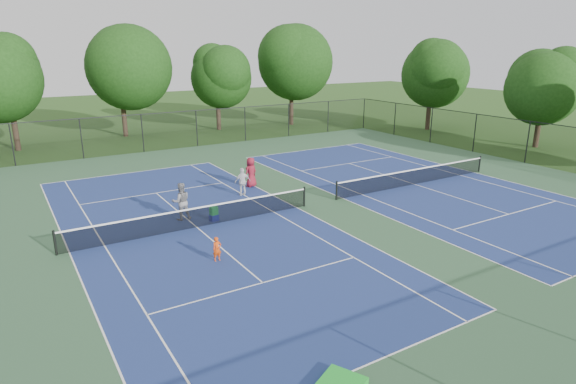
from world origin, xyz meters
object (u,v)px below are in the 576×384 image
tree_back_d (291,59)px  ball_crate (214,218)px  tree_side_e (432,70)px  tree_back_a (6,74)px  tree_side_f (545,83)px  bystander_c (251,172)px  tree_back_b (119,63)px  child_player (217,249)px  instructor (181,201)px  bystander_a (243,182)px  tree_back_c (217,74)px  ball_hopper (214,211)px

tree_back_d → ball_crate: (-18.95, -23.56, -6.67)m
tree_back_d → tree_side_e: size_ratio=1.17×
tree_back_a → tree_side_f: tree_back_a is taller
tree_side_e → bystander_c: 26.83m
tree_back_a → tree_back_b: bearing=12.5°
tree_side_f → child_player: (-31.63, -6.84, -4.76)m
instructor → bystander_a: bearing=-147.7°
tree_back_c → tree_back_d: size_ratio=0.81×
tree_side_f → child_player: tree_side_f is taller
bystander_c → ball_crate: bystander_c is taller
instructor → bystander_c: size_ratio=1.04×
instructor → tree_back_a: bearing=-68.9°
tree_back_c → tree_side_f: bearing=-49.2°
tree_back_c → ball_crate: bearing=-114.0°
tree_back_a → tree_back_b: 9.24m
child_player → instructor: instructor is taller
tree_side_f → ball_crate: 30.49m
tree_back_c → ball_hopper: (-10.95, -24.56, -4.97)m
ball_crate → tree_back_c: bearing=66.0°
tree_side_f → tree_back_b: bearing=140.6°
tree_side_f → ball_crate: bearing=-175.1°
tree_side_e → ball_crate: bearing=-154.9°
ball_crate → tree_side_f: bearing=4.9°
tree_back_d → ball_hopper: tree_back_d is taller
instructor → bystander_c: instructor is taller
tree_back_d → bystander_c: bearing=-127.4°
tree_back_c → tree_side_f: tree_back_c is taller
child_player → bystander_c: size_ratio=0.56×
tree_back_c → ball_crate: (-10.95, -24.56, -5.32)m
child_player → ball_crate: child_player is taller
bystander_c → instructor: bearing=14.1°
tree_back_a → tree_back_d: bearing=0.0°
tree_back_b → child_player: bearing=-96.9°
bystander_c → ball_hopper: bearing=28.2°
ball_crate → bystander_a: bearing=44.9°
child_player → instructor: size_ratio=0.54×
bystander_c → ball_crate: size_ratio=4.37×
child_player → ball_hopper: bearing=67.2°
tree_back_d → tree_side_f: 23.76m
tree_back_d → ball_crate: bearing=-128.8°
tree_back_d → bystander_c: (-14.71, -19.22, -5.93)m
tree_back_b → tree_side_f: tree_back_b is taller
tree_back_a → tree_side_f: (37.00, -21.00, -0.79)m
bystander_a → ball_crate: (-3.03, -3.02, -0.64)m
tree_side_e → instructor: size_ratio=4.80×
tree_side_f → tree_back_c: bearing=130.8°
instructor → ball_hopper: 1.64m
tree_back_a → tree_side_f: size_ratio=1.13×
tree_side_e → child_player: bearing=-149.8°
tree_back_d → child_player: (-20.63, -27.84, -6.33)m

